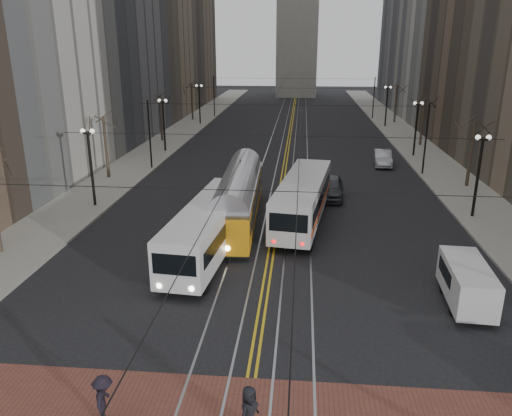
% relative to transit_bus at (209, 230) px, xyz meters
% --- Properties ---
extents(ground, '(260.00, 260.00, 0.00)m').
position_rel_transit_bus_xyz_m(ground, '(3.55, -10.13, -1.49)').
color(ground, black).
rests_on(ground, ground).
extents(sidewalk_left, '(5.00, 140.00, 0.15)m').
position_rel_transit_bus_xyz_m(sidewalk_left, '(-11.45, 34.87, -1.41)').
color(sidewalk_left, gray).
rests_on(sidewalk_left, ground).
extents(sidewalk_right, '(5.00, 140.00, 0.15)m').
position_rel_transit_bus_xyz_m(sidewalk_right, '(18.55, 34.87, -1.41)').
color(sidewalk_right, gray).
rests_on(sidewalk_right, ground).
extents(streetcar_rails, '(4.80, 130.00, 0.02)m').
position_rel_transit_bus_xyz_m(streetcar_rails, '(3.55, 34.87, -1.48)').
color(streetcar_rails, gray).
rests_on(streetcar_rails, ground).
extents(centre_lines, '(0.42, 130.00, 0.01)m').
position_rel_transit_bus_xyz_m(centre_lines, '(3.55, 34.87, -1.48)').
color(centre_lines, gold).
rests_on(centre_lines, ground).
extents(lamp_posts, '(27.60, 57.20, 5.60)m').
position_rel_transit_bus_xyz_m(lamp_posts, '(3.55, 18.62, 1.31)').
color(lamp_posts, black).
rests_on(lamp_posts, ground).
extents(street_trees, '(31.68, 53.28, 5.60)m').
position_rel_transit_bus_xyz_m(street_trees, '(3.55, 25.12, 1.31)').
color(street_trees, '#382D23').
rests_on(street_trees, ground).
extents(trolley_wires, '(25.96, 120.00, 6.60)m').
position_rel_transit_bus_xyz_m(trolley_wires, '(3.55, 24.71, 2.29)').
color(trolley_wires, black).
rests_on(trolley_wires, ground).
extents(transit_bus, '(3.58, 12.07, 2.97)m').
position_rel_transit_bus_xyz_m(transit_bus, '(0.00, 0.00, 0.00)').
color(transit_bus, silver).
rests_on(transit_bus, ground).
extents(streetcar, '(2.77, 12.98, 3.04)m').
position_rel_transit_bus_xyz_m(streetcar, '(1.05, 5.24, 0.04)').
color(streetcar, orange).
rests_on(streetcar, ground).
extents(rear_bus, '(4.18, 12.10, 3.09)m').
position_rel_transit_bus_xyz_m(rear_bus, '(5.35, 5.85, 0.06)').
color(rear_bus, silver).
rests_on(rear_bus, ground).
extents(cargo_van, '(2.02, 4.68, 2.03)m').
position_rel_transit_bus_xyz_m(cargo_van, '(12.96, -4.82, -0.47)').
color(cargo_van, silver).
rests_on(cargo_van, ground).
extents(sedan_grey, '(2.34, 5.10, 1.69)m').
position_rel_transit_bus_xyz_m(sedan_grey, '(7.55, 11.87, -0.64)').
color(sedan_grey, '#3F4146').
rests_on(sedan_grey, ground).
extents(sedan_silver, '(1.94, 4.72, 1.52)m').
position_rel_transit_bus_xyz_m(sedan_silver, '(13.30, 23.47, -0.73)').
color(sedan_silver, '#AEB0B6').
rests_on(sedan_silver, ground).
extents(pedestrian_a, '(0.84, 0.98, 1.70)m').
position_rel_transit_bus_xyz_m(pedestrian_a, '(3.75, -13.85, -0.62)').
color(pedestrian_a, black).
rests_on(pedestrian_a, crosswalk_band).
extents(pedestrian_d, '(0.91, 1.27, 1.77)m').
position_rel_transit_bus_xyz_m(pedestrian_d, '(-0.90, -13.83, -0.59)').
color(pedestrian_d, black).
rests_on(pedestrian_d, crosswalk_band).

